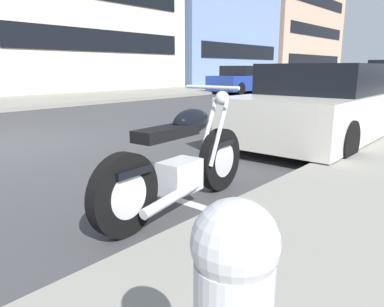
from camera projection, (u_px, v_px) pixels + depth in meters
name	position (u px, v px, depth m)	size (l,w,h in m)	color
sidewalk_far_curb	(170.00, 91.00, 19.94)	(120.00, 5.00, 0.14)	gray
parking_stall_stripe	(172.00, 198.00, 3.77)	(0.12, 2.20, 0.01)	silver
parked_motorcycle	(181.00, 163.00, 3.42)	(2.09, 0.62, 1.14)	black
parked_car_behind_motorcycle	(327.00, 106.00, 6.56)	(4.49, 1.88, 1.38)	beige
car_opposite_curb	(243.00, 80.00, 19.75)	(4.17, 1.87, 1.42)	navy
townhouse_behind_pole	(193.00, 13.00, 31.07)	(11.97, 10.17, 11.68)	#6B84B2
townhouse_corner_block	(276.00, 37.00, 41.89)	(15.25, 9.79, 9.61)	tan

